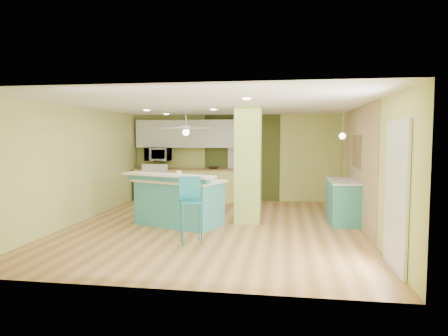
{
  "coord_description": "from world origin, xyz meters",
  "views": [
    {
      "loc": [
        1.42,
        -8.1,
        1.87
      ],
      "look_at": [
        0.14,
        0.4,
        1.19
      ],
      "focal_mm": 32.0,
      "sensor_mm": 36.0,
      "label": 1
    }
  ],
  "objects": [
    {
      "name": "wall_right",
      "position": [
        3.0,
        0.0,
        1.25
      ],
      "size": [
        0.01,
        7.0,
        2.5
      ],
      "primitive_type": "cube",
      "color": "#C0C469",
      "rests_on": "floor"
    },
    {
      "name": "column",
      "position": [
        0.65,
        0.5,
        1.25
      ],
      "size": [
        0.55,
        0.55,
        2.5
      ],
      "primitive_type": "cube",
      "color": "#A5C058",
      "rests_on": "floor"
    },
    {
      "name": "upper_cabinets",
      "position": [
        -1.3,
        3.32,
        1.95
      ],
      "size": [
        3.2,
        0.34,
        0.8
      ],
      "primitive_type": "cube",
      "color": "silver",
      "rests_on": "wall_back"
    },
    {
      "name": "kitchen_run",
      "position": [
        -1.3,
        3.2,
        0.47
      ],
      "size": [
        3.25,
        0.63,
        0.94
      ],
      "color": "#D8DA72",
      "rests_on": "floor"
    },
    {
      "name": "fruit_bowl",
      "position": [
        -0.58,
        3.13,
        0.98
      ],
      "size": [
        0.33,
        0.33,
        0.08
      ],
      "primitive_type": "imported",
      "rotation": [
        0.0,
        0.0,
        0.02
      ],
      "color": "#342115",
      "rests_on": "kitchen_run"
    },
    {
      "name": "floor",
      "position": [
        0.0,
        0.0,
        -0.01
      ],
      "size": [
        6.0,
        7.0,
        0.01
      ],
      "primitive_type": "cube",
      "color": "olive",
      "rests_on": "ground"
    },
    {
      "name": "interior_door",
      "position": [
        0.2,
        3.46,
        1.0
      ],
      "size": [
        0.82,
        0.05,
        2.0
      ],
      "primitive_type": "cube",
      "color": "silver",
      "rests_on": "floor"
    },
    {
      "name": "microwave",
      "position": [
        -2.25,
        3.2,
        1.35
      ],
      "size": [
        0.7,
        0.48,
        0.39
      ],
      "primitive_type": "imported",
      "color": "white",
      "rests_on": "wall_back"
    },
    {
      "name": "wall_left",
      "position": [
        -3.0,
        0.0,
        1.25
      ],
      "size": [
        0.01,
        7.0,
        2.5
      ],
      "primitive_type": "cube",
      "color": "#C0C469",
      "rests_on": "floor"
    },
    {
      "name": "french_door",
      "position": [
        2.97,
        -2.3,
        1.05
      ],
      "size": [
        0.04,
        1.08,
        2.1
      ],
      "primitive_type": "cube",
      "color": "white",
      "rests_on": "floor"
    },
    {
      "name": "stove",
      "position": [
        -2.25,
        3.19,
        0.46
      ],
      "size": [
        0.76,
        0.66,
        1.08
      ],
      "color": "white",
      "rests_on": "floor"
    },
    {
      "name": "wood_panel",
      "position": [
        2.99,
        0.6,
        1.25
      ],
      "size": [
        0.02,
        3.4,
        2.5
      ],
      "primitive_type": "cube",
      "color": "#987B57",
      "rests_on": "floor"
    },
    {
      "name": "pendant_lamp",
      "position": [
        2.65,
        0.75,
        1.88
      ],
      "size": [
        0.14,
        0.14,
        0.69
      ],
      "color": "silver",
      "rests_on": "ceiling"
    },
    {
      "name": "canister",
      "position": [
        -0.8,
        0.1,
        1.06
      ],
      "size": [
        0.13,
        0.13,
        0.18
      ],
      "primitive_type": "cylinder",
      "color": "yellow",
      "rests_on": "peninsula"
    },
    {
      "name": "peninsula",
      "position": [
        -0.77,
        0.0,
        0.52
      ],
      "size": [
        2.23,
        1.73,
        1.12
      ],
      "rotation": [
        0.0,
        0.0,
        -0.36
      ],
      "color": "teal",
      "rests_on": "floor"
    },
    {
      "name": "ceiling_fan",
      "position": [
        -1.1,
        2.0,
        2.08
      ],
      "size": [
        1.41,
        1.41,
        0.61
      ],
      "color": "silver",
      "rests_on": "ceiling"
    },
    {
      "name": "bar_stool",
      "position": [
        -0.2,
        -1.32,
        0.78
      ],
      "size": [
        0.49,
        0.49,
        1.16
      ],
      "rotation": [
        0.0,
        0.0,
        0.36
      ],
      "color": "#1C6E7E",
      "rests_on": "floor"
    },
    {
      "name": "side_counter",
      "position": [
        2.7,
        0.84,
        0.46
      ],
      "size": [
        0.61,
        1.43,
        0.92
      ],
      "color": "teal",
      "rests_on": "floor"
    },
    {
      "name": "ceiling",
      "position": [
        0.0,
        0.0,
        2.5
      ],
      "size": [
        6.0,
        7.0,
        0.01
      ],
      "primitive_type": "cube",
      "color": "white",
      "rests_on": "wall_back"
    },
    {
      "name": "wall_front",
      "position": [
        0.0,
        -3.5,
        1.25
      ],
      "size": [
        6.0,
        0.01,
        2.5
      ],
      "primitive_type": "cube",
      "color": "#C0C469",
      "rests_on": "floor"
    },
    {
      "name": "wall_back",
      "position": [
        0.0,
        3.5,
        1.25
      ],
      "size": [
        6.0,
        0.01,
        2.5
      ],
      "primitive_type": "cube",
      "color": "#C0C469",
      "rests_on": "floor"
    },
    {
      "name": "olive_accent",
      "position": [
        0.2,
        3.49,
        1.25
      ],
      "size": [
        2.2,
        0.02,
        2.5
      ],
      "primitive_type": "cube",
      "color": "#414A1D",
      "rests_on": "floor"
    },
    {
      "name": "wall_decor",
      "position": [
        2.96,
        0.8,
        1.55
      ],
      "size": [
        0.03,
        0.9,
        0.7
      ],
      "primitive_type": "cube",
      "color": "brown",
      "rests_on": "wood_panel"
    }
  ]
}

